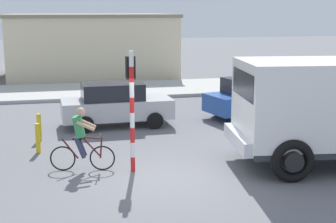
{
  "coord_description": "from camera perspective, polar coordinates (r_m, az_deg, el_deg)",
  "views": [
    {
      "loc": [
        -2.67,
        -11.71,
        4.24
      ],
      "look_at": [
        0.57,
        2.5,
        1.2
      ],
      "focal_mm": 52.73,
      "sensor_mm": 36.0,
      "label": 1
    }
  ],
  "objects": [
    {
      "name": "bollard_near",
      "position": [
        15.27,
        -14.81,
        -3.0
      ],
      "size": [
        0.14,
        0.14,
        0.9
      ],
      "primitive_type": "cylinder",
      "color": "gold",
      "rests_on": "ground"
    },
    {
      "name": "truck_foreground",
      "position": [
        14.11,
        18.74,
        0.64
      ],
      "size": [
        5.68,
        3.31,
        2.9
      ],
      "color": "white",
      "rests_on": "ground"
    },
    {
      "name": "traffic_light_pole",
      "position": [
        12.82,
        -4.25,
        1.99
      ],
      "size": [
        0.24,
        0.43,
        3.2
      ],
      "color": "red",
      "rests_on": "ground"
    },
    {
      "name": "building_mid_block",
      "position": [
        32.86,
        -8.91,
        7.67
      ],
      "size": [
        10.34,
        8.11,
        3.92
      ],
      "color": "beige",
      "rests_on": "ground"
    },
    {
      "name": "bollard_far",
      "position": [
        16.62,
        -14.67,
        -1.79
      ],
      "size": [
        0.14,
        0.14,
        0.9
      ],
      "primitive_type": "cylinder",
      "color": "gold",
      "rests_on": "ground"
    },
    {
      "name": "ground_plane",
      "position": [
        12.74,
        -0.01,
        -7.66
      ],
      "size": [
        120.0,
        120.0,
        0.0
      ],
      "primitive_type": "plane",
      "color": "slate"
    },
    {
      "name": "car_white_mid",
      "position": [
        19.82,
        10.07,
        1.65
      ],
      "size": [
        4.29,
        2.59,
        1.6
      ],
      "color": "#234C9E",
      "rests_on": "ground"
    },
    {
      "name": "car_red_near",
      "position": [
        18.21,
        -6.06,
        0.88
      ],
      "size": [
        4.05,
        1.96,
        1.6
      ],
      "color": "#B7B7BC",
      "rests_on": "ground"
    },
    {
      "name": "car_far_side",
      "position": [
        23.4,
        12.4,
        3.09
      ],
      "size": [
        4.28,
        2.58,
        1.6
      ],
      "color": "#1E2328",
      "rests_on": "ground"
    },
    {
      "name": "sidewalk_far",
      "position": [
        25.97,
        -6.8,
        2.48
      ],
      "size": [
        80.0,
        5.0,
        0.16
      ],
      "primitive_type": "cube",
      "color": "#ADADA8",
      "rests_on": "ground"
    },
    {
      "name": "cyclist",
      "position": [
        13.24,
        -9.98,
        -3.18
      ],
      "size": [
        1.71,
        0.56,
        1.72
      ],
      "color": "black",
      "rests_on": "ground"
    }
  ]
}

